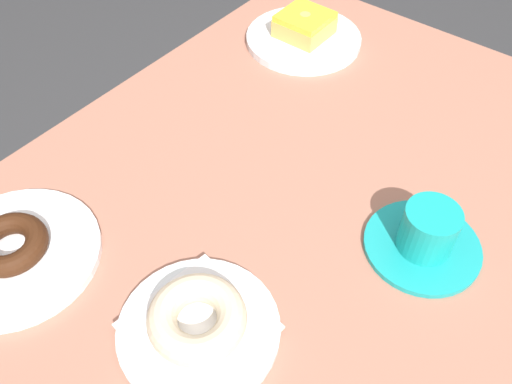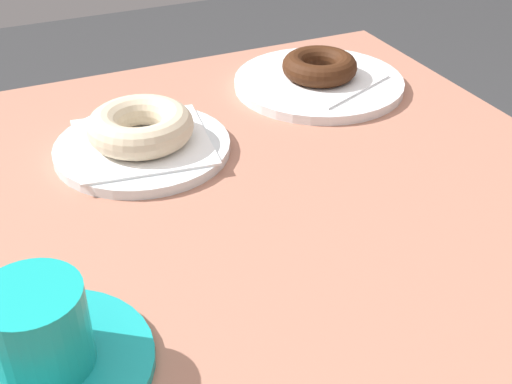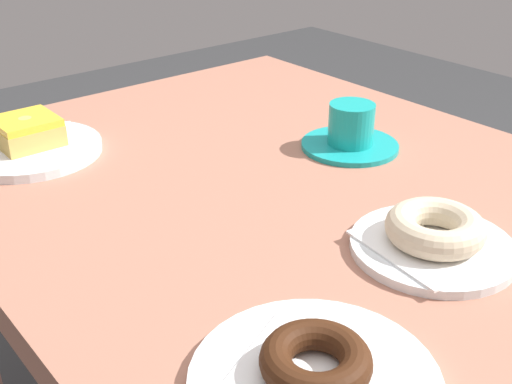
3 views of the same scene
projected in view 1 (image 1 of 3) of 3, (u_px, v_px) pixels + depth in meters
The scene contains 11 objects.
table at pixel (314, 226), 0.85m from camera, with size 1.00×0.83×0.74m.
plate_glazed_square at pixel (303, 39), 1.04m from camera, with size 0.22×0.22×0.01m, color white.
napkin_glazed_square at pixel (304, 35), 1.03m from camera, with size 0.15×0.15×0.00m, color white.
donut_glazed_square at pixel (305, 24), 1.01m from camera, with size 0.09×0.09×0.04m.
plate_sugar_ring at pixel (199, 329), 0.64m from camera, with size 0.19×0.19×0.01m, color white.
napkin_sugar_ring at pixel (198, 326), 0.63m from camera, with size 0.14×0.14×0.00m, color white.
donut_sugar_ring at pixel (197, 318), 0.62m from camera, with size 0.12×0.12×0.03m, color beige.
plate_chocolate_ring at pixel (15, 255), 0.71m from camera, with size 0.22×0.22×0.01m, color white.
napkin_chocolate_ring at pixel (13, 252), 0.70m from camera, with size 0.13×0.13×0.00m, color white.
donut_chocolate_ring at pixel (9, 244), 0.69m from camera, with size 0.10×0.10×0.03m, color #391C0D.
coffee_cup at pixel (425, 237), 0.70m from camera, with size 0.15×0.15×0.07m.
Camera 1 is at (-0.47, -0.25, 1.33)m, focal length 38.07 mm.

